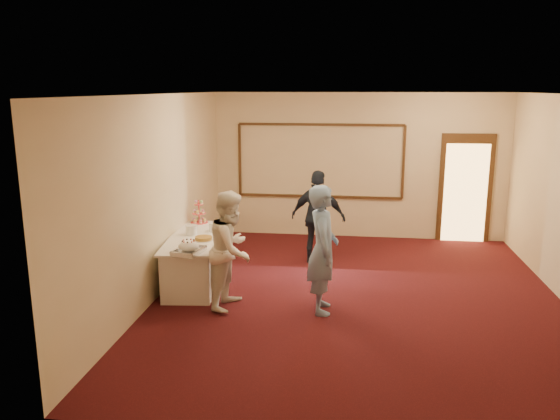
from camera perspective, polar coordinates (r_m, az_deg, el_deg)
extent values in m
plane|color=black|center=(8.40, 8.14, -9.04)|extent=(7.00, 7.00, 0.00)
cube|color=beige|center=(11.42, 8.24, 4.55)|extent=(6.00, 0.04, 3.00)
cube|color=beige|center=(4.60, 9.07, -7.74)|extent=(6.00, 0.04, 3.00)
cube|color=beige|center=(8.46, -12.28, 1.55)|extent=(0.04, 7.00, 3.00)
cube|color=white|center=(7.81, 8.84, 11.87)|extent=(6.00, 7.00, 0.04)
cube|color=#362010|center=(11.52, 4.16, 1.43)|extent=(3.40, 0.04, 0.05)
cube|color=#362010|center=(11.32, 4.28, 8.90)|extent=(3.40, 0.04, 0.05)
cube|color=#362010|center=(11.62, -4.22, 5.28)|extent=(0.05, 0.04, 1.50)
cube|color=#362010|center=(11.43, 12.79, 4.87)|extent=(0.05, 0.04, 1.50)
cube|color=#362010|center=(11.68, 18.79, 2.18)|extent=(1.05, 0.06, 2.20)
cube|color=#FFBF66|center=(11.66, 18.78, 1.67)|extent=(0.85, 0.02, 2.00)
cube|color=white|center=(8.94, -8.75, -5.20)|extent=(0.92, 2.04, 0.74)
cube|color=white|center=(8.83, -8.84, -2.82)|extent=(1.02, 2.16, 0.03)
cube|color=#B2B3B9|center=(7.95, -9.52, -4.33)|extent=(0.43, 0.51, 0.04)
ellipsoid|color=silver|center=(7.92, -9.54, -3.74)|extent=(0.30, 0.30, 0.13)
cube|color=silver|center=(8.04, -8.57, -3.93)|extent=(0.11, 0.31, 0.01)
cylinder|color=#DA4042|center=(9.64, -8.47, -0.16)|extent=(0.02, 0.02, 0.40)
cylinder|color=#DA4042|center=(9.68, -8.43, -1.29)|extent=(0.30, 0.30, 0.01)
cylinder|color=#DA4042|center=(9.65, -8.46, -0.36)|extent=(0.23, 0.23, 0.01)
cylinder|color=#DA4042|center=(9.61, -8.49, 0.58)|extent=(0.16, 0.16, 0.01)
cylinder|color=white|center=(8.88, -9.22, -2.12)|extent=(0.19, 0.19, 0.16)
cylinder|color=white|center=(8.86, -9.24, -1.61)|extent=(0.20, 0.20, 0.01)
cylinder|color=white|center=(9.05, -6.91, -1.82)|extent=(0.17, 0.17, 0.14)
cylinder|color=white|center=(9.03, -6.92, -1.36)|extent=(0.18, 0.18, 0.01)
cylinder|color=white|center=(8.56, -7.98, -3.13)|extent=(0.31, 0.31, 0.01)
cylinder|color=brown|center=(8.56, -7.99, -2.93)|extent=(0.27, 0.27, 0.05)
imported|color=#7899C7|center=(7.59, 4.49, -4.12)|extent=(0.50, 0.70, 1.81)
imported|color=white|center=(7.79, -5.10, -4.13)|extent=(0.77, 0.92, 1.69)
imported|color=black|center=(9.72, 4.01, -0.76)|extent=(1.04, 0.60, 1.68)
cube|color=white|center=(9.34, 4.60, 1.03)|extent=(0.08, 0.05, 0.05)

